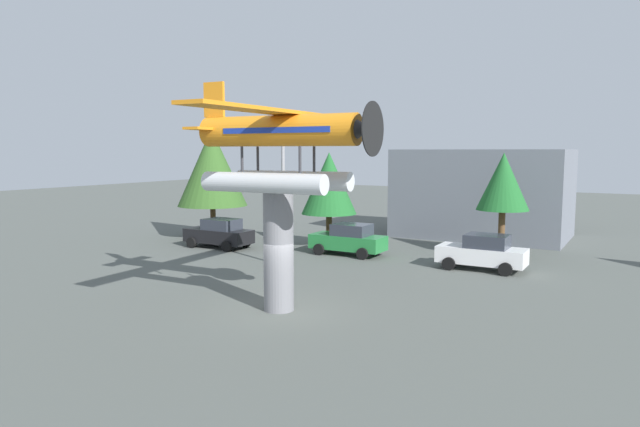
{
  "coord_description": "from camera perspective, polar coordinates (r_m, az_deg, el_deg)",
  "views": [
    {
      "loc": [
        11.46,
        -16.78,
        5.81
      ],
      "look_at": [
        0.0,
        3.0,
        3.28
      ],
      "focal_mm": 31.81,
      "sensor_mm": 36.0,
      "label": 1
    }
  ],
  "objects": [
    {
      "name": "ground_plane",
      "position": [
        21.14,
        -4.14,
        -9.65
      ],
      "size": [
        140.0,
        140.0,
        0.0
      ],
      "primitive_type": "plane",
      "color": "#515651"
    },
    {
      "name": "display_pedestal",
      "position": [
        20.65,
        -4.19,
        -3.81
      ],
      "size": [
        1.1,
        1.1,
        4.37
      ],
      "primitive_type": "cylinder",
      "color": "slate",
      "rests_on": "ground"
    },
    {
      "name": "floatplane_monument",
      "position": [
        20.26,
        -3.96,
        6.96
      ],
      "size": [
        6.95,
        10.43,
        4.0
      ],
      "rotation": [
        0.0,
        0.0,
        0.04
      ],
      "color": "silver",
      "rests_on": "display_pedestal"
    },
    {
      "name": "car_near_black",
      "position": [
        34.63,
        -10.1,
        -1.96
      ],
      "size": [
        4.2,
        2.02,
        1.76
      ],
      "rotation": [
        0.0,
        0.0,
        3.14
      ],
      "color": "black",
      "rests_on": "ground"
    },
    {
      "name": "car_mid_green",
      "position": [
        31.79,
        2.91,
        -2.61
      ],
      "size": [
        4.2,
        2.02,
        1.76
      ],
      "rotation": [
        0.0,
        0.0,
        3.14
      ],
      "color": "#237A38",
      "rests_on": "ground"
    },
    {
      "name": "car_far_white",
      "position": [
        28.89,
        16.06,
        -3.76
      ],
      "size": [
        4.2,
        2.02,
        1.76
      ],
      "rotation": [
        0.0,
        0.0,
        3.14
      ],
      "color": "white",
      "rests_on": "ground"
    },
    {
      "name": "streetlight_primary",
      "position": [
        28.25,
        -3.37,
        3.27
      ],
      "size": [
        1.84,
        0.28,
        7.37
      ],
      "color": "gray",
      "rests_on": "ground"
    },
    {
      "name": "storefront_building",
      "position": [
        40.07,
        16.07,
        1.98
      ],
      "size": [
        10.93,
        7.14,
        5.9
      ],
      "primitive_type": "cube",
      "color": "slate",
      "rests_on": "ground"
    },
    {
      "name": "tree_west",
      "position": [
        38.3,
        -10.81,
        4.57
      ],
      "size": [
        4.6,
        4.6,
        7.28
      ],
      "color": "brown",
      "rests_on": "ground"
    },
    {
      "name": "tree_east",
      "position": [
        33.98,
        0.92,
        3.04
      ],
      "size": [
        3.33,
        3.33,
        5.73
      ],
      "color": "brown",
      "rests_on": "ground"
    },
    {
      "name": "tree_center_back",
      "position": [
        32.57,
        17.95,
        3.02
      ],
      "size": [
        2.83,
        2.83,
        5.72
      ],
      "color": "brown",
      "rests_on": "ground"
    }
  ]
}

